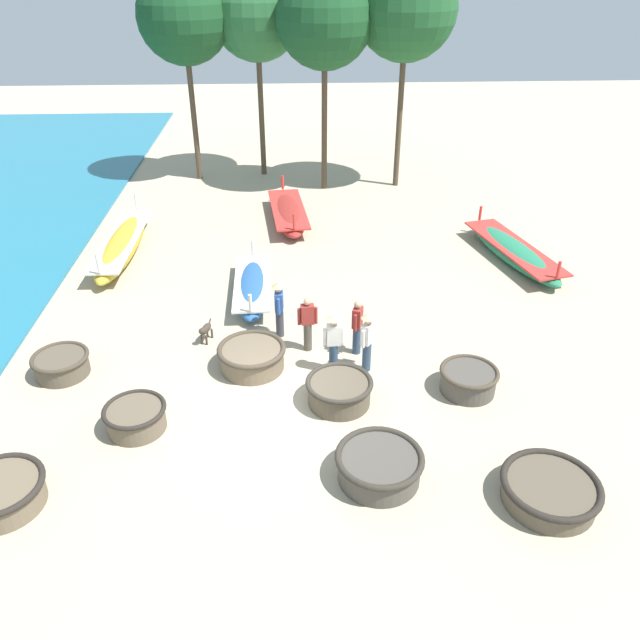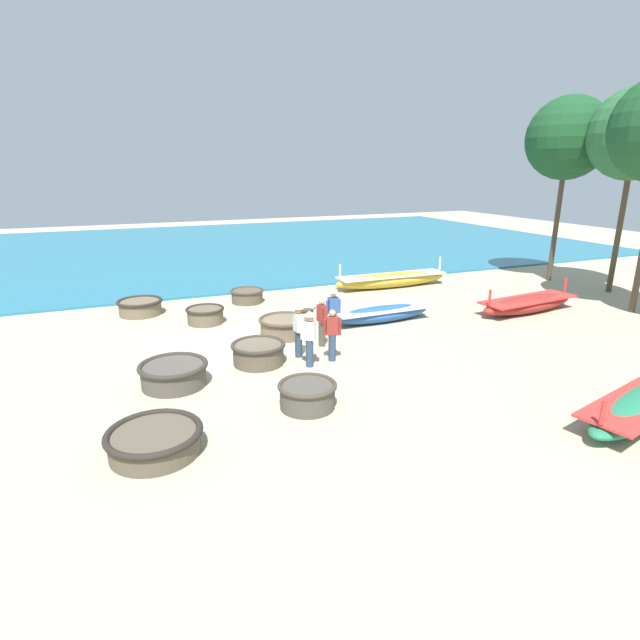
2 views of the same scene
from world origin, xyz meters
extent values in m
plane|color=tan|center=(0.00, 0.00, 0.00)|extent=(80.00, 80.00, 0.00)
cube|color=teal|center=(-21.08, 4.00, 0.05)|extent=(28.00, 52.00, 0.10)
cylinder|color=#4C473F|center=(2.00, -2.33, 0.28)|extent=(1.67, 1.67, 0.56)
torus|color=#332D26|center=(2.00, -2.33, 0.56)|extent=(1.81, 1.81, 0.13)
cylinder|color=brown|center=(-0.74, 1.66, 0.29)|extent=(1.62, 1.62, 0.57)
torus|color=#42382B|center=(-0.74, 1.66, 0.57)|extent=(1.75, 1.75, 0.13)
cylinder|color=brown|center=(-3.22, -0.56, 0.27)|extent=(1.30, 1.30, 0.54)
torus|color=#28231E|center=(-3.22, -0.56, 0.54)|extent=(1.41, 1.41, 0.10)
cylinder|color=brown|center=(1.38, 0.14, 0.29)|extent=(1.47, 1.47, 0.58)
torus|color=#332D26|center=(1.38, 0.14, 0.58)|extent=(1.59, 1.59, 0.12)
cylinder|color=#4C473F|center=(4.53, 0.45, 0.28)|extent=(1.32, 1.32, 0.56)
torus|color=#42382B|center=(4.53, 0.45, 0.56)|extent=(1.42, 1.42, 0.11)
cylinder|color=brown|center=(-5.34, -2.70, 0.26)|extent=(1.59, 1.59, 0.53)
torus|color=#28231E|center=(-5.34, -2.70, 0.53)|extent=(1.72, 1.72, 0.13)
cylinder|color=brown|center=(5.21, -3.11, 0.23)|extent=(1.79, 1.79, 0.46)
torus|color=#28231E|center=(5.21, -3.11, 0.46)|extent=(1.93, 1.93, 0.14)
cylinder|color=brown|center=(-5.51, 1.62, 0.26)|extent=(1.31, 1.31, 0.51)
torus|color=#42382B|center=(-5.51, 1.62, 0.51)|extent=(1.42, 1.42, 0.10)
ellipsoid|color=#285693|center=(-0.90, 5.51, 0.29)|extent=(1.14, 4.06, 0.58)
cube|color=silver|center=(-0.90, 5.51, 0.47)|extent=(1.18, 3.74, 0.06)
cylinder|color=silver|center=(-0.94, 7.37, 0.79)|extent=(0.10, 0.10, 0.52)
cylinder|color=silver|center=(-0.85, 3.65, 0.79)|extent=(0.10, 0.10, 0.52)
ellipsoid|color=maroon|center=(0.23, 11.52, 0.32)|extent=(1.65, 4.77, 0.63)
cube|color=red|center=(0.23, 11.52, 0.52)|extent=(1.66, 4.40, 0.06)
cylinder|color=red|center=(0.02, 13.66, 0.86)|extent=(0.10, 0.10, 0.57)
cylinder|color=red|center=(0.44, 9.38, 0.86)|extent=(0.10, 0.10, 0.57)
cylinder|color=red|center=(8.50, 5.29, 0.79)|extent=(0.10, 0.10, 0.52)
ellipsoid|color=gold|center=(-5.57, 8.72, 0.35)|extent=(1.15, 5.90, 0.71)
cube|color=silver|center=(-5.57, 8.72, 0.58)|extent=(1.19, 5.43, 0.06)
cylinder|color=silver|center=(-5.54, 11.43, 0.98)|extent=(0.10, 0.10, 0.64)
cylinder|color=silver|center=(-5.60, 6.01, 0.98)|extent=(0.10, 0.10, 0.64)
cylinder|color=#2D425B|center=(1.32, 1.42, 0.41)|extent=(0.22, 0.22, 0.82)
cube|color=silver|center=(1.32, 1.42, 1.09)|extent=(0.35, 0.23, 0.54)
sphere|color=tan|center=(1.32, 1.42, 1.47)|extent=(0.20, 0.20, 0.20)
cylinder|color=silver|center=(1.54, 1.42, 1.04)|extent=(0.09, 0.09, 0.48)
cylinder|color=silver|center=(1.10, 1.41, 1.04)|extent=(0.09, 0.09, 0.48)
cone|color=#D1BC84|center=(1.32, 1.42, 1.60)|extent=(0.36, 0.36, 0.14)
cylinder|color=#2D425B|center=(1.99, 2.23, 0.41)|extent=(0.22, 0.22, 0.82)
cube|color=maroon|center=(1.99, 2.23, 1.09)|extent=(0.33, 0.40, 0.54)
sphere|color=tan|center=(1.99, 2.23, 1.47)|extent=(0.20, 0.20, 0.20)
cylinder|color=maroon|center=(1.92, 2.02, 1.04)|extent=(0.09, 0.09, 0.48)
cylinder|color=maroon|center=(2.07, 2.43, 1.04)|extent=(0.09, 0.09, 0.48)
cylinder|color=#4C473D|center=(0.71, 2.44, 0.41)|extent=(0.22, 0.22, 0.82)
cube|color=maroon|center=(0.71, 2.44, 1.09)|extent=(0.36, 0.25, 0.54)
sphere|color=tan|center=(0.71, 2.44, 1.47)|extent=(0.20, 0.20, 0.20)
cylinder|color=maroon|center=(0.49, 2.42, 1.04)|extent=(0.09, 0.09, 0.48)
cylinder|color=maroon|center=(0.93, 2.46, 1.04)|extent=(0.09, 0.09, 0.48)
cylinder|color=#2D425B|center=(2.17, 1.44, 0.41)|extent=(0.22, 0.22, 0.82)
cube|color=silver|center=(2.17, 1.44, 1.09)|extent=(0.38, 0.40, 0.54)
sphere|color=tan|center=(2.17, 1.44, 1.47)|extent=(0.20, 0.20, 0.20)
cylinder|color=silver|center=(2.04, 1.26, 1.04)|extent=(0.09, 0.09, 0.48)
cylinder|color=silver|center=(2.30, 1.62, 1.04)|extent=(0.09, 0.09, 0.48)
cone|color=#D1BC84|center=(2.17, 1.44, 1.60)|extent=(0.36, 0.36, 0.14)
cylinder|color=#383842|center=(-0.04, 3.17, 0.41)|extent=(0.22, 0.22, 0.82)
cube|color=#33569E|center=(-0.04, 3.17, 1.09)|extent=(0.24, 0.35, 0.54)
sphere|color=#DBB28E|center=(-0.04, 3.17, 1.47)|extent=(0.20, 0.20, 0.20)
cylinder|color=#33569E|center=(-0.05, 2.95, 1.04)|extent=(0.09, 0.09, 0.48)
cylinder|color=#33569E|center=(-0.03, 3.39, 1.04)|extent=(0.09, 0.09, 0.48)
cone|color=#D1BC84|center=(-0.04, 3.17, 1.60)|extent=(0.36, 0.36, 0.14)
ellipsoid|color=#3D3328|center=(-2.04, 2.99, 0.39)|extent=(0.35, 0.56, 0.22)
sphere|color=#3D3328|center=(-2.11, 2.76, 0.46)|extent=(0.18, 0.18, 0.18)
cylinder|color=#3D3328|center=(-1.96, 3.23, 0.45)|extent=(0.10, 0.21, 0.16)
cylinder|color=#3D3328|center=(-2.03, 2.80, 0.14)|extent=(0.06, 0.06, 0.28)
cylinder|color=#3D3328|center=(-2.16, 2.84, 0.14)|extent=(0.06, 0.06, 0.28)
cylinder|color=#3D3328|center=(-1.92, 3.14, 0.14)|extent=(0.06, 0.06, 0.28)
cylinder|color=#3D3328|center=(-2.05, 3.19, 0.14)|extent=(0.06, 0.06, 0.28)
cylinder|color=#4C3D2D|center=(-0.90, 17.55, 2.76)|extent=(0.24, 0.24, 5.52)
sphere|color=#286033|center=(-0.90, 17.55, 6.87)|extent=(3.86, 3.86, 3.86)
cylinder|color=#4C3D2D|center=(-3.85, 16.98, 2.74)|extent=(0.24, 0.24, 5.48)
sphere|color=#194723|center=(-3.85, 16.98, 6.82)|extent=(3.84, 3.84, 3.84)
camera|label=1|loc=(0.36, -11.49, 9.32)|focal=35.00mm
camera|label=2|loc=(14.64, -3.47, 5.52)|focal=28.00mm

